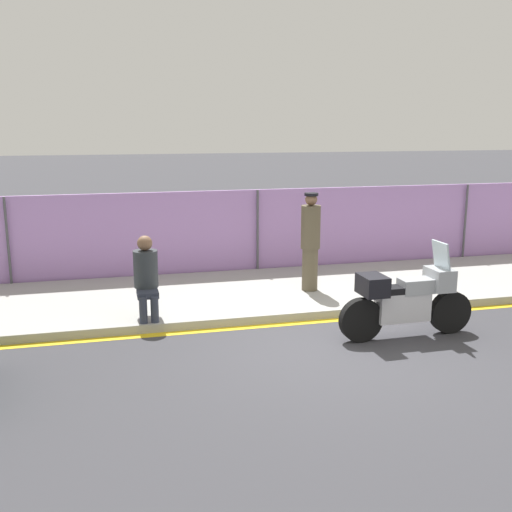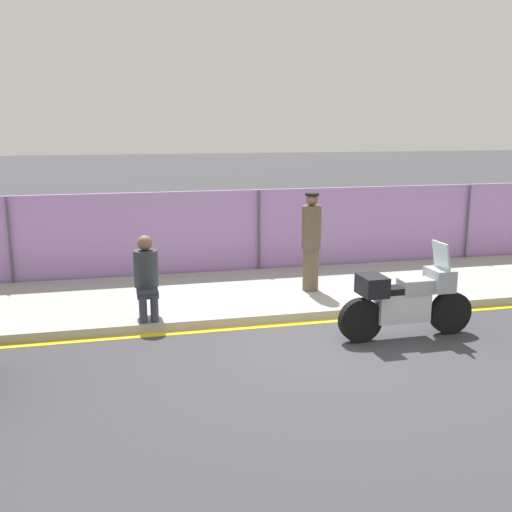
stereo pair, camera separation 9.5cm
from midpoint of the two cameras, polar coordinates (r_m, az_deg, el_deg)
ground_plane at (r=9.07m, az=6.79°, el=-8.56°), size 120.00×120.00×0.00m
sidewalk at (r=11.60m, az=1.85°, el=-3.39°), size 37.48×3.22×0.14m
curb_paint_stripe at (r=10.07m, az=4.50°, el=-6.32°), size 37.48×0.18×0.01m
storefront_fence at (r=13.01m, az=-0.16°, el=2.25°), size 35.61×0.17×1.87m
motorcycle at (r=9.48m, az=13.83°, el=-4.08°), size 2.21×0.52×1.48m
officer_standing at (r=11.26m, az=4.96°, el=1.46°), size 0.36×0.36×1.85m
person_seated_on_curb at (r=9.89m, az=-10.69°, el=-1.55°), size 0.40×0.69×1.33m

